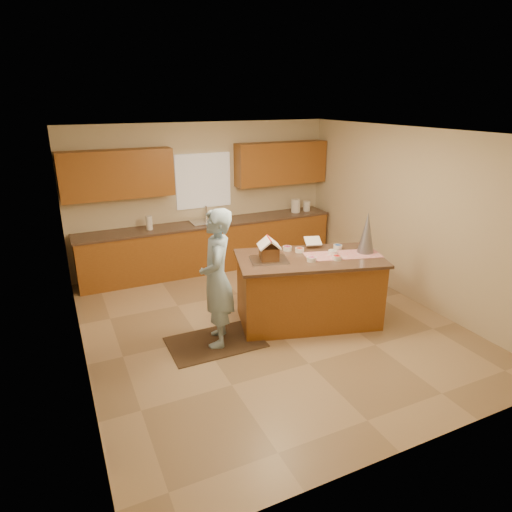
# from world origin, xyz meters

# --- Properties ---
(floor) EXTENTS (5.50, 5.50, 0.00)m
(floor) POSITION_xyz_m (0.00, 0.00, 0.00)
(floor) COLOR tan
(floor) RESTS_ON ground
(ceiling) EXTENTS (5.50, 5.50, 0.00)m
(ceiling) POSITION_xyz_m (0.00, 0.00, 2.70)
(ceiling) COLOR silver
(ceiling) RESTS_ON floor
(wall_back) EXTENTS (5.50, 5.50, 0.00)m
(wall_back) POSITION_xyz_m (0.00, 2.75, 1.35)
(wall_back) COLOR beige
(wall_back) RESTS_ON floor
(wall_front) EXTENTS (5.50, 5.50, 0.00)m
(wall_front) POSITION_xyz_m (0.00, -2.75, 1.35)
(wall_front) COLOR beige
(wall_front) RESTS_ON floor
(wall_left) EXTENTS (5.50, 5.50, 0.00)m
(wall_left) POSITION_xyz_m (-2.50, 0.00, 1.35)
(wall_left) COLOR beige
(wall_left) RESTS_ON floor
(wall_right) EXTENTS (5.50, 5.50, 0.00)m
(wall_right) POSITION_xyz_m (2.50, 0.00, 1.35)
(wall_right) COLOR beige
(wall_right) RESTS_ON floor
(stone_accent) EXTENTS (0.00, 2.50, 2.50)m
(stone_accent) POSITION_xyz_m (-2.48, -0.80, 1.25)
(stone_accent) COLOR gray
(stone_accent) RESTS_ON wall_left
(window_curtain) EXTENTS (1.05, 0.03, 1.00)m
(window_curtain) POSITION_xyz_m (0.00, 2.72, 1.65)
(window_curtain) COLOR white
(window_curtain) RESTS_ON wall_back
(back_counter_base) EXTENTS (4.80, 0.60, 0.88)m
(back_counter_base) POSITION_xyz_m (0.00, 2.45, 0.44)
(back_counter_base) COLOR brown
(back_counter_base) RESTS_ON floor
(back_counter_top) EXTENTS (4.85, 0.63, 0.04)m
(back_counter_top) POSITION_xyz_m (0.00, 2.45, 0.90)
(back_counter_top) COLOR brown
(back_counter_top) RESTS_ON back_counter_base
(upper_cabinet_left) EXTENTS (1.85, 0.35, 0.80)m
(upper_cabinet_left) POSITION_xyz_m (-1.55, 2.57, 1.90)
(upper_cabinet_left) COLOR #9C5121
(upper_cabinet_left) RESTS_ON wall_back
(upper_cabinet_right) EXTENTS (1.85, 0.35, 0.80)m
(upper_cabinet_right) POSITION_xyz_m (1.55, 2.57, 1.90)
(upper_cabinet_right) COLOR #9C5121
(upper_cabinet_right) RESTS_ON wall_back
(sink) EXTENTS (0.70, 0.45, 0.12)m
(sink) POSITION_xyz_m (0.00, 2.45, 0.89)
(sink) COLOR silver
(sink) RESTS_ON back_counter_top
(faucet) EXTENTS (0.03, 0.03, 0.28)m
(faucet) POSITION_xyz_m (0.00, 2.63, 1.06)
(faucet) COLOR silver
(faucet) RESTS_ON back_counter_top
(island_base) EXTENTS (2.14, 1.46, 0.95)m
(island_base) POSITION_xyz_m (0.57, -0.15, 0.48)
(island_base) COLOR brown
(island_base) RESTS_ON floor
(island_top) EXTENTS (2.25, 1.57, 0.04)m
(island_top) POSITION_xyz_m (0.57, -0.15, 0.97)
(island_top) COLOR brown
(island_top) RESTS_ON island_base
(table_runner) EXTENTS (1.15, 0.67, 0.01)m
(table_runner) POSITION_xyz_m (1.04, -0.28, 1.00)
(table_runner) COLOR #A60B1B
(table_runner) RESTS_ON island_top
(baking_tray) EXTENTS (0.58, 0.49, 0.03)m
(baking_tray) POSITION_xyz_m (-0.02, -0.04, 1.01)
(baking_tray) COLOR silver
(baking_tray) RESTS_ON island_top
(cookbook) EXTENTS (0.28, 0.24, 0.10)m
(cookbook) POSITION_xyz_m (0.84, 0.20, 1.09)
(cookbook) COLOR white
(cookbook) RESTS_ON island_top
(tinsel_tree) EXTENTS (0.29, 0.29, 0.60)m
(tinsel_tree) POSITION_xyz_m (1.40, -0.32, 1.29)
(tinsel_tree) COLOR #ADACB9
(tinsel_tree) RESTS_ON island_top
(rug) EXTENTS (1.24, 0.81, 0.01)m
(rug) POSITION_xyz_m (-0.88, -0.17, 0.01)
(rug) COLOR black
(rug) RESTS_ON floor
(boy) EXTENTS (0.65, 0.78, 1.83)m
(boy) POSITION_xyz_m (-0.83, -0.17, 0.93)
(boy) COLOR #91B5CE
(boy) RESTS_ON rug
(canister_a) EXTENTS (0.16, 0.16, 0.22)m
(canister_a) POSITION_xyz_m (1.82, 2.45, 1.03)
(canister_a) COLOR white
(canister_a) RESTS_ON back_counter_top
(canister_b) EXTENTS (0.18, 0.18, 0.26)m
(canister_b) POSITION_xyz_m (1.84, 2.45, 1.05)
(canister_b) COLOR white
(canister_b) RESTS_ON back_counter_top
(canister_c) EXTENTS (0.14, 0.14, 0.20)m
(canister_c) POSITION_xyz_m (2.10, 2.45, 1.02)
(canister_c) COLOR white
(canister_c) RESTS_ON back_counter_top
(paper_towel) EXTENTS (0.11, 0.11, 0.24)m
(paper_towel) POSITION_xyz_m (-1.11, 2.45, 1.04)
(paper_towel) COLOR white
(paper_towel) RESTS_ON back_counter_top
(gingerbread_house) EXTENTS (0.37, 0.37, 0.31)m
(gingerbread_house) POSITION_xyz_m (-0.02, -0.04, 1.14)
(gingerbread_house) COLOR brown
(gingerbread_house) RESTS_ON baking_tray
(candy_bowls) EXTENTS (0.84, 0.77, 0.06)m
(candy_bowls) POSITION_xyz_m (0.73, -0.09, 1.03)
(candy_bowls) COLOR red
(candy_bowls) RESTS_ON island_top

